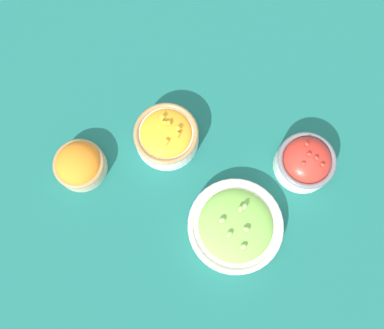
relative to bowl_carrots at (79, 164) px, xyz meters
The scene contains 5 objects.
ground_plane 0.25m from the bowl_carrots, 150.87° to the right, with size 3.00×3.00×0.00m, color #196056.
bowl_carrots is the anchor object (origin of this frame).
bowl_squash 0.20m from the bowl_carrots, 132.17° to the right, with size 0.14×0.14×0.08m.
bowl_cherry_tomatoes 0.50m from the bowl_carrots, 150.35° to the right, with size 0.13×0.13×0.09m.
bowl_lettuce 0.37m from the bowl_carrots, behind, with size 0.20×0.20×0.07m.
Camera 1 is at (-0.12, 0.22, 0.94)m, focal length 40.00 mm.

